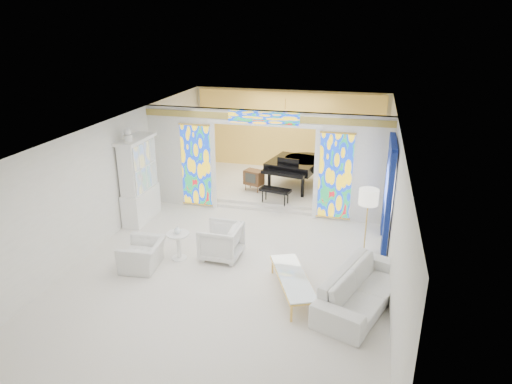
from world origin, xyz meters
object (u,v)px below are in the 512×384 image
(china_cabinet, at_px, (139,181))
(armchair_left, at_px, (143,255))
(sofa, at_px, (362,289))
(armchair_right, at_px, (221,241))
(grand_piano, at_px, (299,164))
(tv_console, at_px, (254,177))
(coffee_table, at_px, (293,278))

(china_cabinet, relative_size, armchair_left, 2.75)
(sofa, bearing_deg, armchair_right, 90.86)
(armchair_left, bearing_deg, armchair_right, 113.42)
(grand_piano, relative_size, tv_console, 4.37)
(armchair_left, relative_size, tv_console, 1.47)
(china_cabinet, relative_size, armchair_right, 2.95)
(tv_console, bearing_deg, china_cabinet, -117.15)
(armchair_right, distance_m, tv_console, 4.15)
(china_cabinet, xyz_separation_m, armchair_left, (1.28, -2.42, -0.85))
(armchair_left, bearing_deg, tv_console, 159.63)
(armchair_left, bearing_deg, sofa, 80.91)
(sofa, xyz_separation_m, coffee_table, (-1.38, 0.04, 0.02))
(armchair_left, height_order, armchair_right, armchair_right)
(armchair_left, distance_m, armchair_right, 1.82)
(armchair_right, bearing_deg, coffee_table, 60.70)
(china_cabinet, height_order, armchair_right, china_cabinet)
(sofa, height_order, tv_console, tv_console)
(china_cabinet, bearing_deg, armchair_left, -62.20)
(coffee_table, relative_size, tv_console, 2.95)
(grand_piano, height_order, tv_console, grand_piano)
(sofa, relative_size, tv_console, 3.81)
(armchair_left, xyz_separation_m, coffee_table, (3.51, -0.26, 0.07))
(coffee_table, bearing_deg, sofa, -1.46)
(china_cabinet, xyz_separation_m, armchair_right, (2.86, -1.54, -0.75))
(coffee_table, bearing_deg, tv_console, 112.46)
(armchair_left, xyz_separation_m, armchair_right, (1.59, 0.88, 0.10))
(sofa, xyz_separation_m, tv_console, (-3.57, 5.32, 0.24))
(sofa, bearing_deg, tv_console, 54.32)
(armchair_right, relative_size, grand_piano, 0.31)
(grand_piano, xyz_separation_m, tv_console, (-1.35, -0.68, -0.33))
(coffee_table, height_order, tv_console, tv_console)
(armchair_right, height_order, tv_console, tv_console)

